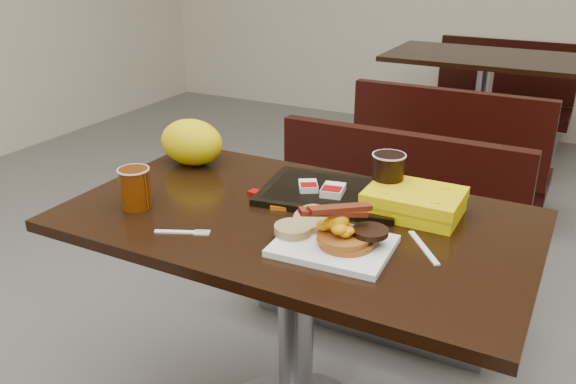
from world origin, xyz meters
The scene contains 23 objects.
table_near centered at (0.00, 0.00, 0.38)m, with size 1.20×0.70×0.75m, color black, non-canonical shape.
bench_near_n centered at (0.00, 0.70, 0.36)m, with size 1.00×0.46×0.72m, color black, non-canonical shape.
table_far centered at (0.00, 2.60, 0.38)m, with size 1.20×0.70×0.75m, color black, non-canonical shape.
bench_far_s centered at (0.00, 1.90, 0.36)m, with size 1.00×0.46×0.72m, color black, non-canonical shape.
bench_far_n centered at (0.00, 3.30, 0.36)m, with size 1.00×0.46×0.72m, color black, non-canonical shape.
platter centered at (0.16, -0.12, 0.76)m, with size 0.26×0.21×0.02m, color white.
pancake_stack centered at (0.19, -0.12, 0.78)m, with size 0.13×0.13×0.03m, color #A7521B.
sausage_patty centered at (0.23, -0.09, 0.80)m, with size 0.08×0.08×0.01m, color black.
scrambled_eggs centered at (0.16, -0.11, 0.82)m, with size 0.09×0.08×0.05m, color #FFA205.
bacon_strips centered at (0.15, -0.12, 0.85)m, with size 0.16×0.07×0.01m, color #470507, non-canonical shape.
muffin_bottom centered at (0.05, -0.12, 0.78)m, with size 0.09×0.09×0.02m, color #A38756.
muffin_top centered at (0.07, -0.07, 0.79)m, with size 0.08×0.08×0.02m, color #A38756.
coffee_cup_near centered at (-0.40, -0.15, 0.80)m, with size 0.08×0.08×0.11m, color #913C05.
fork centered at (-0.22, -0.23, 0.75)m, with size 0.14×0.03×0.00m, color white, non-canonical shape.
knife centered at (0.34, -0.02, 0.75)m, with size 0.16×0.01×0.00m, color white.
condiment_syrup centered at (-0.06, 0.02, 0.76)m, with size 0.04×0.03×0.01m, color #B95707.
condiment_ketchup centered at (-0.16, 0.07, 0.76)m, with size 0.04×0.03×0.01m, color #8C0504.
tray centered at (0.03, 0.16, 0.76)m, with size 0.39×0.28×0.02m, color black.
hashbrown_sleeve_left centered at (-0.03, 0.13, 0.78)m, with size 0.05×0.07×0.02m, color silver.
hashbrown_sleeve_right centered at (0.04, 0.14, 0.78)m, with size 0.06×0.08×0.02m, color silver.
coffee_cup_far centered at (0.17, 0.20, 0.83)m, with size 0.08×0.08×0.12m, color black.
clamshell centered at (0.26, 0.15, 0.78)m, with size 0.24×0.18×0.07m, color #E2CA03.
paper_bag centered at (-0.47, 0.19, 0.82)m, with size 0.21×0.15×0.14m, color yellow.
Camera 1 is at (0.63, -1.26, 1.41)m, focal length 37.36 mm.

